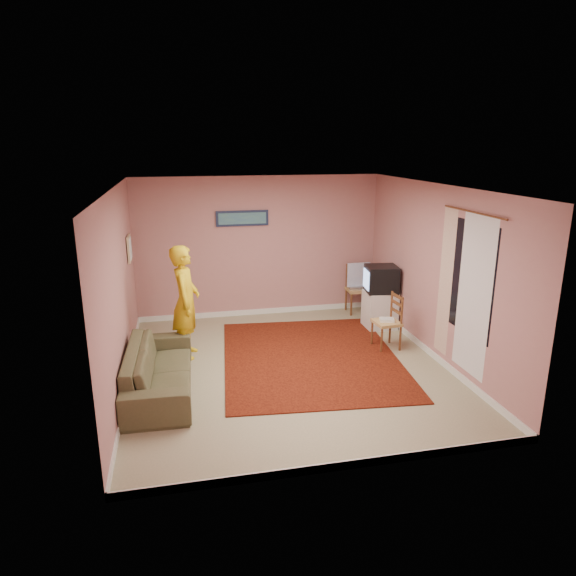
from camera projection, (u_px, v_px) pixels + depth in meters
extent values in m
plane|color=#9C9171|center=(288.00, 368.00, 7.49)|extent=(5.00, 5.00, 0.00)
cube|color=#AD7472|center=(259.00, 247.00, 9.48)|extent=(4.50, 0.02, 2.60)
cube|color=#AD7472|center=(345.00, 350.00, 4.78)|extent=(4.50, 0.02, 2.60)
cube|color=#AD7472|center=(119.00, 291.00, 6.67)|extent=(0.02, 5.00, 2.60)
cube|color=#AD7472|center=(436.00, 273.00, 7.59)|extent=(0.02, 5.00, 2.60)
cube|color=silver|center=(288.00, 187.00, 6.77)|extent=(4.50, 5.00, 0.02)
cube|color=silver|center=(260.00, 312.00, 9.81)|extent=(4.50, 0.02, 0.10)
cube|color=silver|center=(341.00, 466.00, 5.13)|extent=(4.50, 0.02, 0.10)
cube|color=silver|center=(128.00, 379.00, 7.01)|extent=(0.02, 5.00, 0.10)
cube|color=silver|center=(429.00, 352.00, 7.93)|extent=(0.02, 5.00, 0.10)
cube|color=black|center=(470.00, 279.00, 6.71)|extent=(0.01, 1.10, 1.50)
cube|color=silver|center=(474.00, 297.00, 6.62)|extent=(0.01, 0.75, 2.10)
cube|color=beige|center=(445.00, 283.00, 7.27)|extent=(0.01, 0.35, 2.10)
cylinder|color=brown|center=(473.00, 212.00, 6.46)|extent=(0.02, 1.40, 0.02)
cube|color=#141D39|center=(242.00, 218.00, 9.24)|extent=(0.95, 0.03, 0.28)
cube|color=#2F5684|center=(242.00, 218.00, 9.22)|extent=(0.86, 0.01, 0.20)
cube|color=#C4B287|center=(129.00, 249.00, 8.11)|extent=(0.03, 0.38, 0.42)
cube|color=silver|center=(131.00, 248.00, 8.11)|extent=(0.01, 0.30, 0.34)
cube|color=black|center=(311.00, 357.00, 7.82)|extent=(2.89, 3.48, 0.02)
cube|color=silver|center=(380.00, 309.00, 9.03)|extent=(0.52, 0.47, 0.66)
cube|color=black|center=(381.00, 279.00, 8.88)|extent=(0.58, 0.54, 0.46)
cube|color=#8CB2F2|center=(366.00, 279.00, 8.86)|extent=(0.07, 0.38, 0.32)
cube|color=tan|center=(358.00, 290.00, 9.81)|extent=(0.43, 0.41, 0.05)
cube|color=brown|center=(358.00, 278.00, 9.75)|extent=(0.42, 0.05, 0.48)
cube|color=#ABABB0|center=(358.00, 287.00, 9.80)|extent=(0.39, 0.31, 0.06)
cube|color=#7D91CC|center=(359.00, 275.00, 9.73)|extent=(0.44, 0.05, 0.46)
cube|color=tan|center=(387.00, 323.00, 8.10)|extent=(0.41, 0.43, 0.05)
cube|color=brown|center=(387.00, 309.00, 8.03)|extent=(0.07, 0.40, 0.46)
cube|color=silver|center=(387.00, 320.00, 8.08)|extent=(0.25, 0.21, 0.04)
imported|color=#4D482F|center=(159.00, 369.00, 6.72)|extent=(0.88, 2.11, 0.61)
imported|color=gold|center=(186.00, 302.00, 7.69)|extent=(0.50, 0.68, 1.72)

